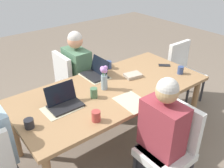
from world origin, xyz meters
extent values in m
plane|color=#756656|center=(0.00, 0.00, 0.00)|extent=(10.00, 10.00, 0.00)
cube|color=#9E754C|center=(0.00, 0.00, 0.72)|extent=(2.19, 1.03, 0.04)
cylinder|color=#9E754C|center=(1.01, -0.43, 0.35)|extent=(0.07, 0.07, 0.70)
cylinder|color=#9E754C|center=(-1.01, 0.43, 0.35)|extent=(0.07, 0.07, 0.70)
cylinder|color=#9E754C|center=(1.01, 0.43, 0.35)|extent=(0.07, 0.07, 0.70)
cylinder|color=#333338|center=(-1.21, 0.17, 0.18)|extent=(0.04, 0.04, 0.37)
cube|color=silver|center=(0.02, 0.85, 0.41)|extent=(0.44, 0.44, 0.08)
cube|color=silver|center=(-0.17, 0.85, 0.68)|extent=(0.06, 0.42, 0.45)
cylinder|color=#333338|center=(0.21, 1.04, 0.18)|extent=(0.04, 0.04, 0.37)
cylinder|color=#333338|center=(0.21, 0.66, 0.18)|extent=(0.04, 0.04, 0.37)
cylinder|color=#333338|center=(-0.17, 1.04, 0.18)|extent=(0.04, 0.04, 0.37)
cylinder|color=#333338|center=(-0.17, 0.66, 0.18)|extent=(0.04, 0.04, 0.37)
cube|color=#2D2D33|center=(0.02, 0.79, 0.23)|extent=(0.36, 0.34, 0.45)
cube|color=#4C7556|center=(0.02, 0.79, 0.70)|extent=(0.24, 0.40, 0.50)
sphere|color=tan|center=(0.02, 0.79, 1.07)|extent=(0.20, 0.20, 0.20)
sphere|color=beige|center=(0.02, 0.79, 1.10)|extent=(0.19, 0.19, 0.19)
cube|color=silver|center=(-0.03, -0.84, 0.41)|extent=(0.44, 0.44, 0.08)
cube|color=silver|center=(0.16, -0.84, 0.68)|extent=(0.06, 0.42, 0.45)
cylinder|color=#333338|center=(0.16, -0.65, 0.18)|extent=(0.04, 0.04, 0.37)
cube|color=#2D2D33|center=(-0.03, -0.78, 0.23)|extent=(0.36, 0.34, 0.45)
cube|color=#93333D|center=(-0.03, -0.78, 0.70)|extent=(0.24, 0.40, 0.50)
sphere|color=tan|center=(-0.03, -0.78, 1.07)|extent=(0.20, 0.20, 0.20)
sphere|color=beige|center=(-0.03, -0.78, 1.10)|extent=(0.19, 0.19, 0.19)
cube|color=silver|center=(1.44, 0.02, 0.41)|extent=(0.44, 0.44, 0.08)
cube|color=silver|center=(1.44, 0.21, 0.68)|extent=(0.42, 0.06, 0.45)
cylinder|color=#333338|center=(1.63, -0.17, 0.18)|extent=(0.04, 0.04, 0.37)
cylinder|color=#333338|center=(1.25, -0.17, 0.18)|extent=(0.04, 0.04, 0.37)
cylinder|color=#333338|center=(1.63, 0.21, 0.18)|extent=(0.04, 0.04, 0.37)
cylinder|color=#333338|center=(1.25, 0.21, 0.18)|extent=(0.04, 0.04, 0.37)
cylinder|color=#8EA8B7|center=(-0.08, 0.04, 0.82)|extent=(0.07, 0.07, 0.17)
sphere|color=#B27AC6|center=(-0.06, 0.03, 0.99)|extent=(0.05, 0.05, 0.05)
cylinder|color=#477A3D|center=(-0.06, 0.03, 0.95)|extent=(0.01, 0.01, 0.09)
sphere|color=#B27AC6|center=(-0.07, 0.05, 0.95)|extent=(0.06, 0.06, 0.06)
cylinder|color=#477A3D|center=(-0.07, 0.05, 0.93)|extent=(0.01, 0.01, 0.05)
sphere|color=#B27AC6|center=(-0.09, 0.04, 0.99)|extent=(0.06, 0.06, 0.06)
cylinder|color=#477A3D|center=(-0.09, 0.04, 0.95)|extent=(0.01, 0.01, 0.08)
sphere|color=#B27AC6|center=(-0.10, 0.02, 0.98)|extent=(0.06, 0.06, 0.06)
cylinder|color=#477A3D|center=(-0.10, 0.02, 0.94)|extent=(0.01, 0.01, 0.07)
sphere|color=#B27AC6|center=(-0.08, 0.02, 0.97)|extent=(0.05, 0.05, 0.05)
cylinder|color=#477A3D|center=(-0.08, 0.02, 0.94)|extent=(0.01, 0.01, 0.06)
cube|color=beige|center=(-0.63, -0.01, 0.74)|extent=(0.37, 0.27, 0.00)
cube|color=beige|center=(0.01, 0.35, 0.74)|extent=(0.27, 0.36, 0.00)
cube|color=beige|center=(-0.02, -0.35, 0.74)|extent=(0.28, 0.37, 0.00)
cube|color=black|center=(-0.59, -0.01, 0.75)|extent=(0.32, 0.22, 0.02)
cube|color=black|center=(-0.59, 0.07, 0.86)|extent=(0.31, 0.06, 0.20)
cube|color=black|center=(0.01, 0.36, 0.75)|extent=(0.22, 0.32, 0.02)
cube|color=black|center=(0.09, 0.36, 0.86)|extent=(0.06, 0.31, 0.19)
cylinder|color=#232328|center=(-0.99, -0.10, 0.78)|extent=(0.09, 0.09, 0.08)
cylinder|color=#AD3D38|center=(-0.48, -0.38, 0.79)|extent=(0.08, 0.08, 0.10)
cylinder|color=#47704C|center=(-0.27, -0.04, 0.79)|extent=(0.08, 0.08, 0.11)
cylinder|color=#33477A|center=(0.89, -0.24, 0.79)|extent=(0.07, 0.07, 0.10)
cylinder|color=#33477A|center=(0.28, 0.43, 0.79)|extent=(0.09, 0.09, 0.10)
cube|color=#B2A38E|center=(0.37, 0.06, 0.76)|extent=(0.22, 0.17, 0.04)
cube|color=black|center=(0.91, 0.04, 0.74)|extent=(0.16, 0.15, 0.01)
camera|label=1|loc=(-1.46, -1.86, 2.11)|focal=39.30mm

